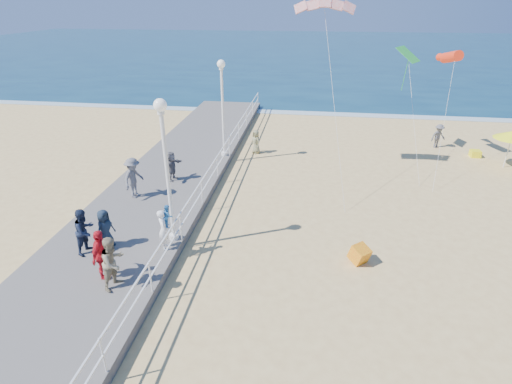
# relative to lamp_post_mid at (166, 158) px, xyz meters

# --- Properties ---
(ground) EXTENTS (160.00, 160.00, 0.00)m
(ground) POSITION_rel_lamp_post_mid_xyz_m (5.35, 0.00, -3.66)
(ground) COLOR #E7C379
(ground) RESTS_ON ground
(ocean) EXTENTS (160.00, 90.00, 0.05)m
(ocean) POSITION_rel_lamp_post_mid_xyz_m (5.35, 65.00, -3.65)
(ocean) COLOR #0B3047
(ocean) RESTS_ON ground
(surf_line) EXTENTS (160.00, 1.20, 0.04)m
(surf_line) POSITION_rel_lamp_post_mid_xyz_m (5.35, 20.50, -3.63)
(surf_line) COLOR silver
(surf_line) RESTS_ON ground
(boardwalk) EXTENTS (5.00, 44.00, 0.40)m
(boardwalk) POSITION_rel_lamp_post_mid_xyz_m (-2.15, 0.00, -3.46)
(boardwalk) COLOR slate
(boardwalk) RESTS_ON ground
(railing) EXTENTS (0.05, 42.00, 0.55)m
(railing) POSITION_rel_lamp_post_mid_xyz_m (0.30, 0.00, -2.41)
(railing) COLOR white
(railing) RESTS_ON boardwalk
(lamp_post_mid) EXTENTS (0.44, 0.44, 5.32)m
(lamp_post_mid) POSITION_rel_lamp_post_mid_xyz_m (0.00, 0.00, 0.00)
(lamp_post_mid) COLOR white
(lamp_post_mid) RESTS_ON boardwalk
(lamp_post_far) EXTENTS (0.44, 0.44, 5.32)m
(lamp_post_far) POSITION_rel_lamp_post_mid_xyz_m (0.00, 9.00, 0.00)
(lamp_post_far) COLOR white
(lamp_post_far) RESTS_ON boardwalk
(woman_holding_toddler) EXTENTS (0.57, 0.67, 1.55)m
(woman_holding_toddler) POSITION_rel_lamp_post_mid_xyz_m (-0.11, -0.64, -2.48)
(woman_holding_toddler) COLOR white
(woman_holding_toddler) RESTS_ON boardwalk
(toddler_held) EXTENTS (0.46, 0.50, 0.85)m
(toddler_held) POSITION_rel_lamp_post_mid_xyz_m (0.04, -0.49, -1.99)
(toddler_held) COLOR #3687CC
(toddler_held) RESTS_ON boardwalk
(spectator_1) EXTENTS (0.89, 1.02, 1.77)m
(spectator_1) POSITION_rel_lamp_post_mid_xyz_m (-0.90, -2.89, -2.38)
(spectator_1) COLOR gray
(spectator_1) RESTS_ON boardwalk
(spectator_2) EXTENTS (0.94, 1.33, 1.88)m
(spectator_2) POSITION_rel_lamp_post_mid_xyz_m (-2.89, 3.19, -2.32)
(spectator_2) COLOR #5E5E63
(spectator_2) RESTS_ON boardwalk
(spectator_3) EXTENTS (0.49, 1.05, 1.74)m
(spectator_3) POSITION_rel_lamp_post_mid_xyz_m (-1.48, -2.54, -2.39)
(spectator_3) COLOR red
(spectator_3) RESTS_ON boardwalk
(spectator_4) EXTENTS (0.66, 0.83, 1.49)m
(spectator_4) POSITION_rel_lamp_post_mid_xyz_m (-2.23, -0.83, -2.52)
(spectator_4) COLOR #182434
(spectator_4) RESTS_ON boardwalk
(spectator_5) EXTENTS (0.73, 1.43, 1.47)m
(spectator_5) POSITION_rel_lamp_post_mid_xyz_m (-1.82, 5.25, -2.52)
(spectator_5) COLOR #5C5B60
(spectator_5) RESTS_ON boardwalk
(spectator_7) EXTENTS (0.79, 0.93, 1.70)m
(spectator_7) POSITION_rel_lamp_post_mid_xyz_m (-2.77, -1.24, -2.41)
(spectator_7) COLOR #1A233A
(spectator_7) RESTS_ON boardwalk
(beach_walker_a) EXTENTS (1.13, 0.92, 1.52)m
(beach_walker_a) POSITION_rel_lamp_post_mid_xyz_m (12.87, 13.29, -2.90)
(beach_walker_a) COLOR #58585D
(beach_walker_a) RESTS_ON ground
(beach_walker_c) EXTENTS (0.81, 0.84, 1.45)m
(beach_walker_c) POSITION_rel_lamp_post_mid_xyz_m (1.61, 10.68, -2.94)
(beach_walker_c) COLOR #82815A
(beach_walker_c) RESTS_ON ground
(box_kite) EXTENTS (0.88, 0.90, 0.74)m
(box_kite) POSITION_rel_lamp_post_mid_xyz_m (6.88, 0.01, -3.36)
(box_kite) COLOR #E24F0D
(box_kite) RESTS_ON ground
(beach_chair_left) EXTENTS (0.55, 0.55, 0.40)m
(beach_chair_left) POSITION_rel_lamp_post_mid_xyz_m (14.74, 11.91, -3.46)
(beach_chair_left) COLOR #FFF31A
(beach_chair_left) RESTS_ON ground
(kite_parafoil) EXTENTS (2.87, 0.94, 0.65)m
(kite_parafoil) POSITION_rel_lamp_post_mid_xyz_m (5.16, 8.20, 4.76)
(kite_parafoil) COLOR red
(kite_windsock) EXTENTS (1.01, 2.69, 1.08)m
(kite_windsock) POSITION_rel_lamp_post_mid_xyz_m (12.15, 11.56, 2.09)
(kite_windsock) COLOR #F83114
(kite_diamond_green) EXTENTS (1.60, 1.69, 0.79)m
(kite_diamond_green) POSITION_rel_lamp_post_mid_xyz_m (10.03, 12.28, 2.09)
(kite_diamond_green) COLOR green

